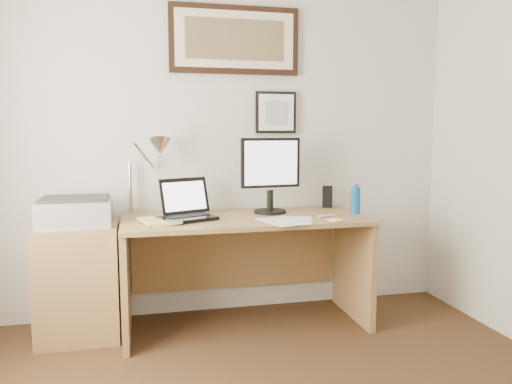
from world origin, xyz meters
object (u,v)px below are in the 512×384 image
object	(u,v)px
side_cabinet	(79,282)
water_bottle	(356,200)
book	(142,223)
lcd_monitor	(270,171)
laptop	(186,210)
printer	(75,212)
desk	(243,249)

from	to	relation	value
side_cabinet	water_bottle	world-z (taller)	water_bottle
book	lcd_monitor	world-z (taller)	lcd_monitor
side_cabinet	lcd_monitor	xyz separation A→B (m)	(1.27, 0.07, 0.68)
book	laptop	distance (m)	0.31
book	laptop	xyz separation A→B (m)	(0.28, 0.13, 0.05)
book	lcd_monitor	xyz separation A→B (m)	(0.87, 0.23, 0.28)
book	lcd_monitor	distance (m)	0.94
printer	desk	bearing A→B (deg)	1.84
water_bottle	lcd_monitor	world-z (taller)	lcd_monitor
side_cabinet	lcd_monitor	size ratio (longest dim) A/B	1.40
laptop	lcd_monitor	size ratio (longest dim) A/B	0.79
book	desk	bearing A→B (deg)	16.61
lcd_monitor	printer	bearing A→B (deg)	-177.10
laptop	lcd_monitor	bearing A→B (deg)	9.51
water_bottle	printer	bearing A→B (deg)	177.49
lcd_monitor	laptop	bearing A→B (deg)	-170.49
water_bottle	desk	xyz separation A→B (m)	(-0.77, 0.12, -0.33)
side_cabinet	desk	world-z (taller)	desk
side_cabinet	laptop	world-z (taller)	laptop
desk	laptop	size ratio (longest dim) A/B	3.88
desk	printer	bearing A→B (deg)	-178.16
desk	laptop	distance (m)	0.49
side_cabinet	laptop	distance (m)	0.81
lcd_monitor	printer	size ratio (longest dim) A/B	1.18
side_cabinet	desk	xyz separation A→B (m)	(1.07, 0.04, 0.15)
desk	laptop	bearing A→B (deg)	-169.98
laptop	printer	size ratio (longest dim) A/B	0.94
side_cabinet	printer	world-z (taller)	printer
water_bottle	lcd_monitor	size ratio (longest dim) A/B	0.35
desk	lcd_monitor	distance (m)	0.56
water_bottle	book	xyz separation A→B (m)	(-1.44, -0.08, -0.08)
desk	lcd_monitor	size ratio (longest dim) A/B	3.08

